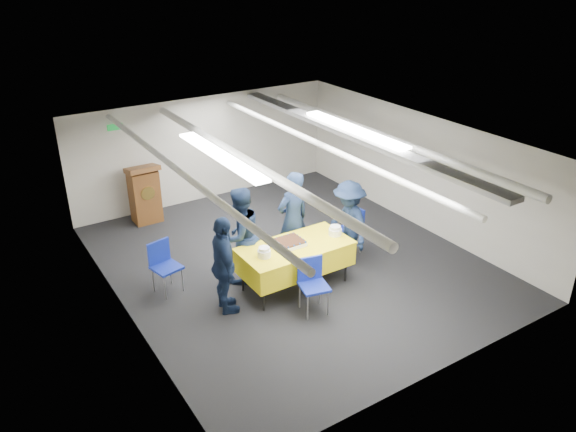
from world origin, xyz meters
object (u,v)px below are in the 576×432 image
(sheet_cake, at_px, (288,243))
(sailor_a, at_px, (293,219))
(chair_near, at_px, (312,279))
(podium, at_px, (145,193))
(chair_right, at_px, (352,225))
(sailor_b, at_px, (240,236))
(chair_left, at_px, (163,261))
(serving_table, at_px, (295,257))
(sailor_c, at_px, (224,266))
(sailor_d, at_px, (348,223))

(sheet_cake, distance_m, sailor_a, 0.76)
(sheet_cake, xyz_separation_m, chair_near, (-0.04, -0.75, -0.28))
(podium, distance_m, chair_right, 4.29)
(sailor_b, bearing_deg, sheet_cake, 118.83)
(chair_near, bearing_deg, chair_left, 134.55)
(sailor_a, height_order, sailor_b, sailor_a)
(chair_near, distance_m, chair_right, 2.03)
(chair_left, xyz_separation_m, sailor_a, (2.24, -0.41, 0.34))
(chair_right, xyz_separation_m, sailor_a, (-1.16, 0.20, 0.34))
(serving_table, height_order, sheet_cake, sheet_cake)
(podium, bearing_deg, sailor_a, -62.78)
(podium, distance_m, sailor_a, 3.49)
(sailor_b, relative_size, sailor_c, 1.05)
(podium, xyz_separation_m, sailor_c, (-0.07, -3.75, 0.18))
(chair_near, xyz_separation_m, sailor_a, (0.52, 1.34, 0.34))
(chair_near, height_order, chair_left, same)
(sailor_a, relative_size, sailor_d, 1.12)
(chair_left, distance_m, sailor_c, 1.24)
(chair_right, distance_m, sailor_d, 0.51)
(sailor_a, distance_m, sailor_c, 1.79)
(chair_left, xyz_separation_m, sailor_c, (0.58, -1.07, 0.27))
(chair_left, distance_m, sailor_d, 3.22)
(serving_table, relative_size, chair_near, 2.12)
(sailor_b, distance_m, sailor_c, 0.91)
(chair_right, distance_m, sailor_a, 1.23)
(serving_table, height_order, sailor_d, sailor_d)
(sailor_b, xyz_separation_m, sailor_c, (-0.63, -0.66, -0.04))
(serving_table, xyz_separation_m, chair_left, (-1.87, 1.07, -0.03))
(serving_table, height_order, sailor_b, sailor_b)
(serving_table, bearing_deg, podium, 107.98)
(serving_table, height_order, sailor_a, sailor_a)
(chair_near, xyz_separation_m, chair_left, (-1.73, 1.75, 0.00))
(sailor_a, bearing_deg, chair_right, 166.42)
(podium, xyz_separation_m, chair_right, (2.75, -3.29, -0.08))
(chair_left, bearing_deg, sailor_c, -61.58)
(podium, xyz_separation_m, sailor_d, (2.43, -3.59, 0.17))
(sheet_cake, xyz_separation_m, sailor_c, (-1.19, -0.07, -0.01))
(podium, height_order, sailor_d, sailor_d)
(sailor_c, bearing_deg, serving_table, -77.44)
(sailor_b, bearing_deg, podium, -94.44)
(chair_right, relative_size, sailor_d, 0.56)
(serving_table, bearing_deg, sheet_cake, 146.36)
(serving_table, xyz_separation_m, chair_right, (1.54, 0.45, -0.03))
(serving_table, distance_m, sailor_c, 1.31)
(chair_right, bearing_deg, podium, 129.90)
(sailor_c, bearing_deg, chair_left, 40.82)
(sheet_cake, bearing_deg, serving_table, -33.64)
(podium, distance_m, chair_near, 4.56)
(sailor_b, height_order, sailor_d, sailor_b)
(chair_right, relative_size, sailor_b, 0.52)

